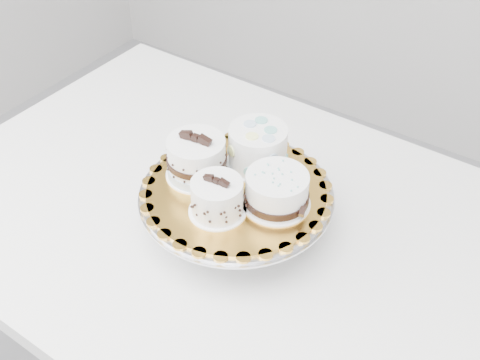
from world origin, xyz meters
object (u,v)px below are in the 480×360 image
Objects in this scene: table at (236,242)px; cake_board at (236,190)px; cake_dots at (258,147)px; cake_swirl at (217,198)px; cake_banded at (197,159)px; cake_stand at (236,203)px; cake_ribbon at (277,191)px.

cake_board is (0.02, -0.03, 0.17)m from table.
table is 0.17m from cake_board.
cake_dots is at bearing 80.70° from table.
cake_banded reaches higher than cake_swirl.
cake_board is at bearing 89.14° from cake_swirl.
cake_stand is 0.09m from cake_swirl.
cake_stand is 2.61× the size of cake_ribbon.
cake_swirl reaches higher than table.
cake_dots is at bearing 42.55° from cake_banded.
cake_ribbon is at bearing -63.75° from cake_dots.
cake_board is at bearing -91.79° from cake_stand.
cake_dots is 1.05× the size of cake_ribbon.
cake_board reaches higher than table.
cake_banded reaches higher than cake_stand.
cake_banded is 0.17m from cake_ribbon.
cake_banded reaches higher than cake_dots.
cake_banded is 0.87× the size of cake_ribbon.
cake_banded is 0.12m from cake_dots.
cake_dots is (-0.01, 0.15, 0.01)m from cake_swirl.
cake_stand is at bearing -53.92° from table.
cake_board is 2.39× the size of cake_ribbon.
cake_board is (-0.00, -0.00, 0.03)m from cake_stand.
cake_dots is (-0.01, 0.08, 0.04)m from cake_board.
table is 10.73× the size of cake_banded.
table is at bearing -123.83° from cake_dots.
cake_swirl reaches higher than cake_board.
cake_stand is 1.09× the size of cake_board.
cake_stand reaches higher than table.
cake_board is at bearing -3.38° from cake_banded.
cake_banded is at bearing -175.93° from cake_board.
cake_ribbon is (0.10, -0.02, 0.20)m from table.
cake_swirl is 0.11m from cake_ribbon.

